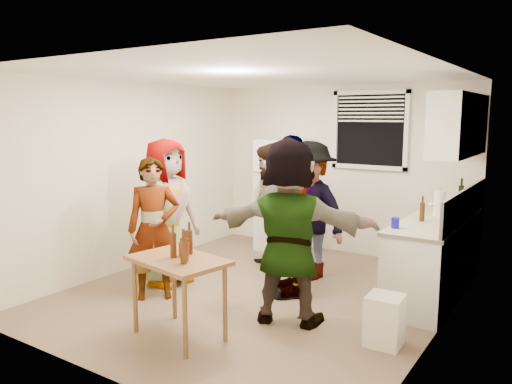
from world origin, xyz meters
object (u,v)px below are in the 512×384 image
Objects in this scene: guest_orange at (288,321)px; trash_bin at (385,318)px; guest_back_left at (269,271)px; guest_back_right at (308,277)px; serving_table at (180,336)px; refrigerator at (285,195)px; beer_bottle_table at (186,261)px; beer_bottle_counter at (422,221)px; guest_stripe at (156,297)px; blue_cup at (395,228)px; guest_black at (290,293)px; guest_grey at (169,283)px; red_cup at (184,256)px; kettle at (441,212)px; wine_bottle at (460,206)px.

trash_bin is at bearing 165.71° from guest_orange.
guest_back_left is 0.98× the size of guest_back_right.
refrigerator is at bearing 103.12° from serving_table.
beer_bottle_table is 0.12× the size of guest_back_right.
guest_stripe is (-2.52, -1.58, -0.90)m from beer_bottle_counter.
blue_cup is (2.21, -1.54, 0.05)m from refrigerator.
refrigerator is 0.92× the size of guest_black.
blue_cup is at bearing -21.32° from guest_stripe.
guest_grey is 0.97× the size of guest_black.
serving_table is (0.76, -3.25, -0.85)m from refrigerator.
guest_black is at bearing -173.37° from blue_cup.
guest_grey is at bearing -122.01° from guest_back_right.
red_cup reaches higher than guest_orange.
guest_grey is 1.78m from guest_back_right.
beer_bottle_table is 0.11× the size of guest_black.
beer_bottle_counter reaches higher than guest_grey.
kettle is 3.44m from guest_grey.
guest_grey reaches higher than guest_orange.
refrigerator reaches higher than kettle.
guest_black is (-1.29, -0.64, -0.90)m from beer_bottle_counter.
guest_orange is at bearing 52.43° from serving_table.
trash_bin is 1.92m from red_cup.
kettle is 1.82m from guest_back_right.
kettle is 3.53m from guest_stripe.
blue_cup is 1.46m from guest_orange.
guest_orange is (0.37, -0.70, 0.00)m from guest_black.
wine_bottle is 2.66m from trash_bin.
refrigerator is at bearing 40.59° from guest_stripe.
serving_table is 0.77m from beer_bottle_table.
blue_cup reaches higher than red_cup.
kettle is 0.12× the size of guest_grey.
refrigerator is 2.76m from guest_stripe.
blue_cup is 2.77m from guest_stripe.
guest_stripe is 0.87× the size of guest_black.
wine_bottle reaches higher than trash_bin.
guest_orange is at bearing -11.90° from guest_back_left.
guest_back_right is (-1.45, -0.63, -0.90)m from kettle.
blue_cup is 1.47m from guest_black.
guest_grey is at bearing 137.07° from serving_table.
guest_back_left reaches higher than guest_stripe.
kettle is 0.12× the size of guest_orange.
beer_bottle_counter reaches higher than blue_cup.
beer_bottle_table is (0.11, -0.02, 0.76)m from serving_table.
beer_bottle_counter is at bearing 56.45° from beer_bottle_table.
beer_bottle_counter is (2.35, -1.04, 0.05)m from refrigerator.
blue_cup is 0.06× the size of guest_back_right.
beer_bottle_counter is at bearing 75.03° from blue_cup.
kettle reaches higher than beer_bottle_table.
refrigerator reaches higher than beer_bottle_counter.
beer_bottle_counter is at bearing -13.51° from guest_stripe.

